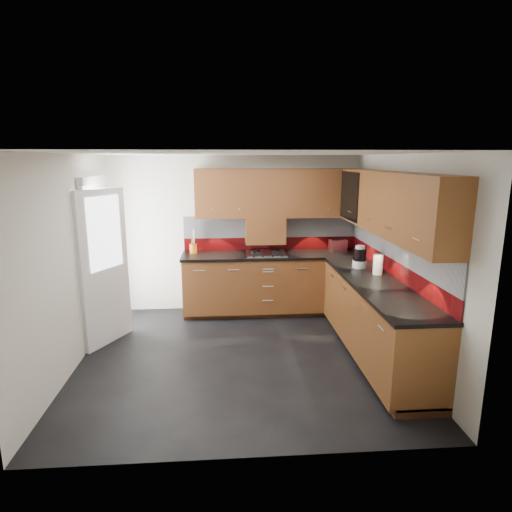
{
  "coord_description": "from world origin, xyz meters",
  "views": [
    {
      "loc": [
        -0.17,
        -4.78,
        2.34
      ],
      "look_at": [
        0.23,
        0.65,
        1.1
      ],
      "focal_mm": 30.0,
      "sensor_mm": 36.0,
      "label": 1
    }
  ],
  "objects": [
    {
      "name": "upper_cabinets",
      "position": [
        1.23,
        0.78,
        1.84
      ],
      "size": [
        2.5,
        3.2,
        0.72
      ],
      "color": "brown",
      "rests_on": "room"
    },
    {
      "name": "gas_hob",
      "position": [
        0.45,
        1.47,
        0.96
      ],
      "size": [
        0.59,
        0.52,
        0.05
      ],
      "color": "silver",
      "rests_on": "countertop"
    },
    {
      "name": "base_cabinets",
      "position": [
        1.07,
        0.72,
        0.44
      ],
      "size": [
        2.7,
        3.2,
        0.95
      ],
      "color": "brown",
      "rests_on": "room"
    },
    {
      "name": "glass_cabinet",
      "position": [
        1.71,
        1.07,
        1.87
      ],
      "size": [
        0.32,
        0.8,
        0.66
      ],
      "color": "black",
      "rests_on": "room"
    },
    {
      "name": "extractor_hood",
      "position": [
        0.45,
        1.64,
        1.28
      ],
      "size": [
        0.6,
        0.33,
        0.4
      ],
      "primitive_type": "cube",
      "color": "brown",
      "rests_on": "room"
    },
    {
      "name": "utensil_pot",
      "position": [
        -0.65,
        1.63,
        1.03
      ],
      "size": [
        0.11,
        0.11,
        0.4
      ],
      "color": "#C85F12",
      "rests_on": "countertop"
    },
    {
      "name": "food_processor",
      "position": [
        1.59,
        0.56,
        1.08
      ],
      "size": [
        0.18,
        0.18,
        0.3
      ],
      "color": "white",
      "rests_on": "countertop"
    },
    {
      "name": "back_door",
      "position": [
        -1.78,
        0.75,
        1.03
      ],
      "size": [
        0.42,
        1.19,
        2.04
      ],
      "color": "white",
      "rests_on": "room"
    },
    {
      "name": "paper_towel",
      "position": [
        1.72,
        0.23,
        1.06
      ],
      "size": [
        0.15,
        0.15,
        0.25
      ],
      "primitive_type": "cylinder",
      "rotation": [
        0.0,
        0.0,
        0.25
      ],
      "color": "white",
      "rests_on": "countertop"
    },
    {
      "name": "toaster",
      "position": [
        1.58,
        1.62,
        1.03
      ],
      "size": [
        0.28,
        0.2,
        0.19
      ],
      "color": "silver",
      "rests_on": "countertop"
    },
    {
      "name": "backsplash",
      "position": [
        1.28,
        0.93,
        1.21
      ],
      "size": [
        2.7,
        3.2,
        0.54
      ],
      "color": "maroon",
      "rests_on": "countertop"
    },
    {
      "name": "orange_cloth",
      "position": [
        1.59,
        0.63,
        0.95
      ],
      "size": [
        0.16,
        0.15,
        0.01
      ],
      "primitive_type": "cube",
      "rotation": [
        0.0,
        0.0,
        -0.23
      ],
      "color": "orange",
      "rests_on": "countertop"
    },
    {
      "name": "room",
      "position": [
        0.0,
        0.0,
        1.5
      ],
      "size": [
        4.0,
        3.8,
        2.64
      ],
      "color": "black"
    },
    {
      "name": "countertop",
      "position": [
        1.05,
        0.7,
        0.92
      ],
      "size": [
        2.72,
        3.22,
        0.04
      ],
      "color": "black",
      "rests_on": "base_cabinets"
    }
  ]
}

